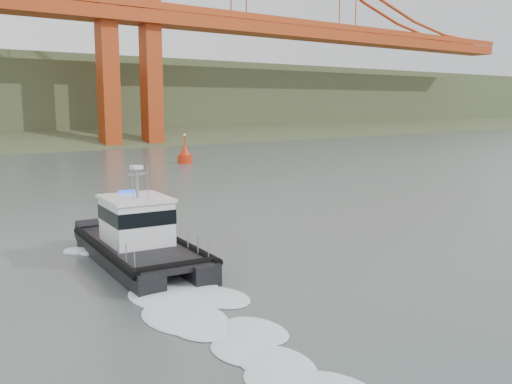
{
  "coord_description": "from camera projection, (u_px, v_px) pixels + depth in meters",
  "views": [
    {
      "loc": [
        -21.51,
        -17.13,
        7.48
      ],
      "look_at": [
        -1.7,
        8.67,
        2.4
      ],
      "focal_mm": 40.0,
      "sensor_mm": 36.0,
      "label": 1
    }
  ],
  "objects": [
    {
      "name": "ground",
      "position": [
        393.0,
        260.0,
        27.52
      ],
      "size": [
        400.0,
        400.0,
        0.0
      ],
      "primitive_type": "plane",
      "color": "#485652",
      "rests_on": "ground"
    },
    {
      "name": "nav_buoy",
      "position": [
        185.0,
        155.0,
        71.77
      ],
      "size": [
        1.89,
        1.89,
        3.93
      ],
      "color": "red",
      "rests_on": "ground"
    },
    {
      "name": "patrol_boat",
      "position": [
        139.0,
        238.0,
        26.84
      ],
      "size": [
        4.76,
        10.22,
        4.78
      ],
      "rotation": [
        0.0,
        0.0,
        -0.12
      ],
      "color": "black",
      "rests_on": "ground"
    }
  ]
}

